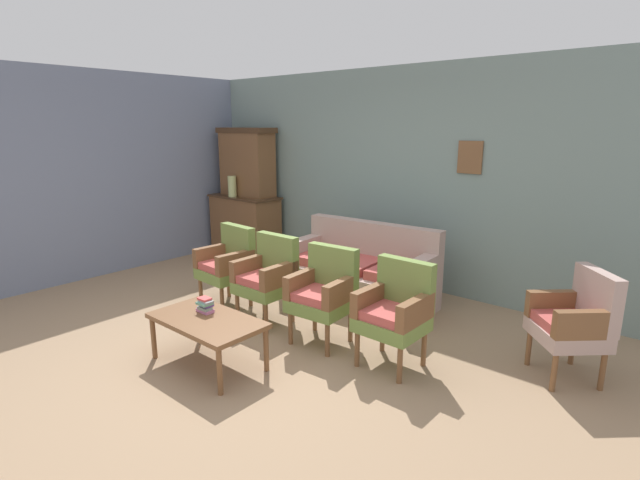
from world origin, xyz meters
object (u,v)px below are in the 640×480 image
(armchair_by_doorway, at_px, (324,291))
(wingback_chair_by_fireplace, at_px, (575,319))
(armchair_row_middle, at_px, (268,275))
(armchair_near_cabinet, at_px, (395,309))
(book_stack_on_table, at_px, (205,305))
(vase_on_cabinet, at_px, (232,186))
(floral_couch, at_px, (360,275))
(coffee_table, at_px, (207,323))
(armchair_near_couch_end, at_px, (228,262))
(side_cabinet, at_px, (245,225))

(armchair_by_doorway, xyz_separation_m, wingback_chair_by_fireplace, (1.95, 0.78, 0.00))
(armchair_row_middle, bearing_deg, wingback_chair_by_fireplace, 16.24)
(armchair_near_cabinet, distance_m, book_stack_on_table, 1.63)
(vase_on_cabinet, distance_m, floral_couch, 2.82)
(vase_on_cabinet, relative_size, coffee_table, 0.32)
(floral_couch, xyz_separation_m, armchair_by_doorway, (0.34, -1.05, 0.17))
(floral_couch, xyz_separation_m, coffee_table, (-0.11, -2.04, 0.05))
(armchair_near_couch_end, bearing_deg, armchair_row_middle, -3.02)
(coffee_table, bearing_deg, armchair_near_cabinet, 40.59)
(armchair_near_cabinet, bearing_deg, wingback_chair_by_fireplace, 31.60)
(armchair_by_doorway, height_order, coffee_table, armchair_by_doorway)
(armchair_row_middle, relative_size, armchair_by_doorway, 1.00)
(armchair_row_middle, bearing_deg, side_cabinet, 143.76)
(book_stack_on_table, bearing_deg, floral_couch, 83.43)
(side_cabinet, distance_m, armchair_near_couch_end, 2.21)
(armchair_by_doorway, bearing_deg, armchair_near_cabinet, 3.13)
(vase_on_cabinet, bearing_deg, wingback_chair_by_fireplace, -7.57)
(side_cabinet, bearing_deg, armchair_near_couch_end, -46.03)
(side_cabinet, relative_size, armchair_by_doorway, 1.28)
(book_stack_on_table, bearing_deg, wingback_chair_by_fireplace, 33.93)
(vase_on_cabinet, bearing_deg, book_stack_on_table, -43.75)
(wingback_chair_by_fireplace, bearing_deg, book_stack_on_table, -146.07)
(vase_on_cabinet, bearing_deg, armchair_near_couch_end, -41.43)
(floral_couch, distance_m, armchair_near_cabinet, 1.50)
(side_cabinet, xyz_separation_m, armchair_by_doorway, (2.97, -1.62, 0.03))
(coffee_table, bearing_deg, armchair_by_doorway, 65.29)
(wingback_chair_by_fireplace, xyz_separation_m, book_stack_on_table, (-2.52, -1.69, -0.02))
(vase_on_cabinet, xyz_separation_m, wingback_chair_by_fireplace, (4.98, -0.66, -0.59))
(armchair_by_doorway, height_order, armchair_near_cabinet, same)
(armchair_near_cabinet, relative_size, coffee_table, 0.90)
(vase_on_cabinet, height_order, book_stack_on_table, vase_on_cabinet)
(vase_on_cabinet, height_order, floral_couch, vase_on_cabinet)
(floral_couch, height_order, armchair_near_cabinet, same)
(armchair_by_doorway, relative_size, book_stack_on_table, 5.58)
(floral_couch, xyz_separation_m, armchair_near_cabinet, (1.09, -1.01, 0.17))
(vase_on_cabinet, relative_size, floral_couch, 0.18)
(side_cabinet, relative_size, book_stack_on_table, 7.16)
(vase_on_cabinet, distance_m, armchair_row_middle, 2.77)
(armchair_near_cabinet, bearing_deg, armchair_near_couch_end, -179.73)
(armchair_by_doorway, bearing_deg, armchair_near_couch_end, 178.79)
(armchair_near_couch_end, relative_size, armchair_near_cabinet, 1.00)
(armchair_near_couch_end, xyz_separation_m, book_stack_on_table, (0.86, -0.94, -0.02))
(floral_couch, height_order, wingback_chair_by_fireplace, same)
(side_cabinet, bearing_deg, floral_couch, -12.13)
(side_cabinet, xyz_separation_m, floral_couch, (2.62, -0.56, -0.14))
(side_cabinet, xyz_separation_m, armchair_row_middle, (2.22, -1.62, 0.03))
(side_cabinet, height_order, armchair_near_couch_end, side_cabinet)
(armchair_near_couch_end, xyz_separation_m, armchair_by_doorway, (1.43, -0.03, 0.00))
(vase_on_cabinet, bearing_deg, side_cabinet, 69.17)
(armchair_near_couch_end, height_order, wingback_chair_by_fireplace, same)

